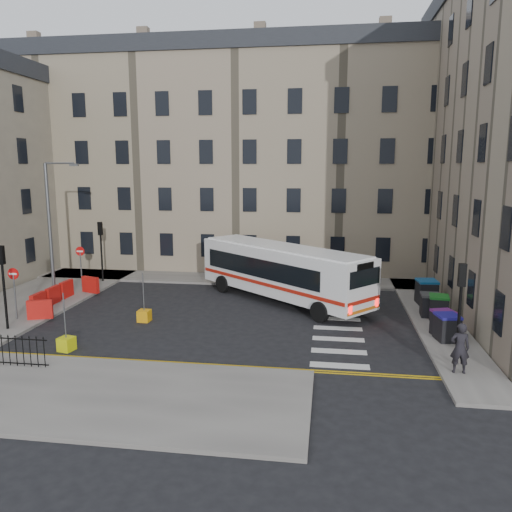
% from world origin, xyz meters
% --- Properties ---
extents(ground, '(120.00, 120.00, 0.00)m').
position_xyz_m(ground, '(0.00, 0.00, 0.00)').
color(ground, black).
rests_on(ground, ground).
extents(pavement_north, '(36.00, 3.20, 0.15)m').
position_xyz_m(pavement_north, '(-6.00, 8.60, 0.07)').
color(pavement_north, slate).
rests_on(pavement_north, ground).
extents(pavement_east, '(2.40, 26.00, 0.15)m').
position_xyz_m(pavement_east, '(9.00, 4.00, 0.07)').
color(pavement_east, slate).
rests_on(pavement_east, ground).
extents(pavement_west, '(6.00, 22.00, 0.15)m').
position_xyz_m(pavement_west, '(-14.00, 1.00, 0.07)').
color(pavement_west, slate).
rests_on(pavement_west, ground).
extents(pavement_sw, '(20.00, 6.00, 0.15)m').
position_xyz_m(pavement_sw, '(-7.00, -10.00, 0.07)').
color(pavement_sw, slate).
rests_on(pavement_sw, ground).
extents(terrace_north, '(38.30, 10.80, 17.20)m').
position_xyz_m(terrace_north, '(-7.00, 15.50, 8.62)').
color(terrace_north, gray).
rests_on(terrace_north, ground).
extents(traffic_light_east, '(0.28, 0.22, 4.10)m').
position_xyz_m(traffic_light_east, '(8.60, -5.50, 2.87)').
color(traffic_light_east, black).
rests_on(traffic_light_east, pavement_east).
extents(traffic_light_nw, '(0.28, 0.22, 4.10)m').
position_xyz_m(traffic_light_nw, '(-12.00, 6.50, 2.87)').
color(traffic_light_nw, black).
rests_on(traffic_light_nw, pavement_west).
extents(traffic_light_sw, '(0.28, 0.22, 4.10)m').
position_xyz_m(traffic_light_sw, '(-12.00, -4.00, 2.87)').
color(traffic_light_sw, black).
rests_on(traffic_light_sw, pavement_west).
extents(streetlamp, '(0.50, 0.22, 8.14)m').
position_xyz_m(streetlamp, '(-13.00, 2.00, 4.34)').
color(streetlamp, '#595B5E').
rests_on(streetlamp, pavement_west).
extents(no_entry_north, '(0.60, 0.08, 3.00)m').
position_xyz_m(no_entry_north, '(-12.50, 4.50, 2.08)').
color(no_entry_north, '#595B5E').
rests_on(no_entry_north, pavement_west).
extents(no_entry_south, '(0.60, 0.08, 3.00)m').
position_xyz_m(no_entry_south, '(-12.50, -2.50, 2.08)').
color(no_entry_south, '#595B5E').
rests_on(no_entry_south, pavement_west).
extents(roadworks_barriers, '(1.66, 6.26, 1.00)m').
position_xyz_m(roadworks_barriers, '(-11.84, 0.50, 0.65)').
color(roadworks_barriers, red).
rests_on(roadworks_barriers, pavement_west).
extents(bus, '(10.87, 9.89, 3.27)m').
position_xyz_m(bus, '(0.73, 3.52, 1.89)').
color(bus, white).
rests_on(bus, ground).
extents(wheelie_bin_a, '(1.14, 1.25, 1.21)m').
position_xyz_m(wheelie_bin_a, '(8.86, -2.63, 0.76)').
color(wheelie_bin_a, black).
rests_on(wheelie_bin_a, pavement_east).
extents(wheelie_bin_b, '(1.23, 1.32, 1.20)m').
position_xyz_m(wheelie_bin_b, '(8.86, -2.04, 0.75)').
color(wheelie_bin_b, black).
rests_on(wheelie_bin_b, pavement_east).
extents(wheelie_bin_c, '(1.11, 1.23, 1.22)m').
position_xyz_m(wheelie_bin_c, '(9.19, 0.78, 0.77)').
color(wheelie_bin_c, black).
rests_on(wheelie_bin_c, pavement_east).
extents(wheelie_bin_d, '(1.00, 1.14, 1.21)m').
position_xyz_m(wheelie_bin_d, '(8.82, 1.16, 0.76)').
color(wheelie_bin_d, black).
rests_on(wheelie_bin_d, pavement_east).
extents(wheelie_bin_e, '(1.20, 1.35, 1.39)m').
position_xyz_m(wheelie_bin_e, '(9.10, 3.67, 0.85)').
color(wheelie_bin_e, black).
rests_on(wheelie_bin_e, pavement_east).
extents(pedestrian, '(0.74, 0.50, 1.98)m').
position_xyz_m(pedestrian, '(8.49, -6.37, 1.14)').
color(pedestrian, black).
rests_on(pedestrian, pavement_east).
extents(bollard_yellow, '(0.62, 0.62, 0.60)m').
position_xyz_m(bollard_yellow, '(-5.97, -1.47, 0.30)').
color(bollard_yellow, orange).
rests_on(bollard_yellow, ground).
extents(bollard_chevron, '(0.71, 0.71, 0.60)m').
position_xyz_m(bollard_chevron, '(-7.82, -5.99, 0.30)').
color(bollard_chevron, '#CCD30C').
rests_on(bollard_chevron, ground).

